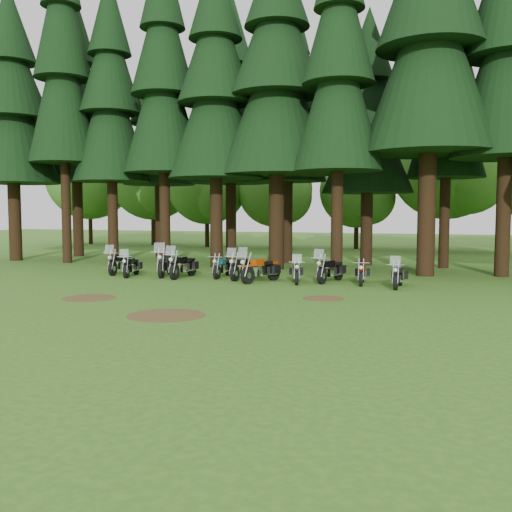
# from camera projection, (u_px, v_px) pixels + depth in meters

# --- Properties ---
(ground) EXTENTS (120.00, 120.00, 0.00)m
(ground) POSITION_uv_depth(u_px,v_px,m) (195.00, 294.00, 20.07)
(ground) COLOR #31631A
(ground) RESTS_ON ground
(pine_front_0) EXTENTS (5.49, 5.49, 16.17)m
(pine_front_0) POSITION_uv_depth(u_px,v_px,m) (11.00, 96.00, 33.39)
(pine_front_0) COLOR black
(pine_front_0) RESTS_ON ground
(pine_front_1) EXTENTS (3.92, 3.92, 19.88)m
(pine_front_1) POSITION_uv_depth(u_px,v_px,m) (62.00, 49.00, 31.65)
(pine_front_1) COLOR black
(pine_front_1) RESTS_ON ground
(pine_front_2) EXTENTS (4.32, 4.32, 16.22)m
(pine_front_2) POSITION_uv_depth(u_px,v_px,m) (110.00, 89.00, 31.78)
(pine_front_2) COLOR black
(pine_front_2) RESTS_ON ground
(pine_front_3) EXTENTS (4.32, 4.32, 17.57)m
(pine_front_3) POSITION_uv_depth(u_px,v_px,m) (163.00, 68.00, 30.28)
(pine_front_3) COLOR black
(pine_front_3) RESTS_ON ground
(pine_front_4) EXTENTS (4.95, 4.95, 16.33)m
(pine_front_4) POSITION_uv_depth(u_px,v_px,m) (216.00, 77.00, 29.22)
(pine_front_4) COLOR black
(pine_front_4) RESTS_ON ground
(pine_front_5) EXTENTS (5.81, 5.81, 16.72)m
(pine_front_5) POSITION_uv_depth(u_px,v_px,m) (277.00, 68.00, 28.17)
(pine_front_5) COLOR black
(pine_front_5) RESTS_ON ground
(pine_front_6) EXTENTS (4.15, 4.15, 16.75)m
(pine_front_6) POSITION_uv_depth(u_px,v_px,m) (339.00, 54.00, 25.72)
(pine_front_6) COLOR black
(pine_front_6) RESTS_ON ground
(pine_front_7) EXTENTS (5.98, 5.98, 19.41)m
(pine_front_7) POSITION_uv_depth(u_px,v_px,m) (431.00, 13.00, 25.00)
(pine_front_7) COLOR black
(pine_front_7) RESTS_ON ground
(pine_front_8) EXTENTS (4.79, 4.79, 18.63)m
(pine_front_8) POSITION_uv_depth(u_px,v_px,m) (510.00, 22.00, 24.76)
(pine_front_8) COLOR black
(pine_front_8) RESTS_ON ground
(pine_back_0) EXTENTS (5.00, 5.00, 17.21)m
(pine_back_0) POSITION_uv_depth(u_px,v_px,m) (75.00, 96.00, 36.57)
(pine_back_0) COLOR black
(pine_back_0) RESTS_ON ground
(pine_back_1) EXTENTS (4.52, 4.52, 16.22)m
(pine_back_1) POSITION_uv_depth(u_px,v_px,m) (158.00, 103.00, 35.87)
(pine_back_1) COLOR black
(pine_back_1) RESTS_ON ground
(pine_back_2) EXTENTS (4.85, 4.85, 16.30)m
(pine_back_2) POSITION_uv_depth(u_px,v_px,m) (231.00, 98.00, 34.31)
(pine_back_2) COLOR black
(pine_back_2) RESTS_ON ground
(pine_back_3) EXTENTS (4.35, 4.35, 16.20)m
(pine_back_3) POSITION_uv_depth(u_px,v_px,m) (288.00, 89.00, 31.63)
(pine_back_3) COLOR black
(pine_back_3) RESTS_ON ground
(pine_back_4) EXTENTS (4.94, 4.94, 13.78)m
(pine_back_4) POSITION_uv_depth(u_px,v_px,m) (368.00, 112.00, 30.58)
(pine_back_4) COLOR black
(pine_back_4) RESTS_ON ground
(pine_back_5) EXTENTS (3.94, 3.94, 16.33)m
(pine_back_5) POSITION_uv_depth(u_px,v_px,m) (448.00, 75.00, 28.77)
(pine_back_5) COLOR black
(pine_back_5) RESTS_ON ground
(decid_0) EXTENTS (8.00, 7.78, 10.00)m
(decid_0) POSITION_uv_depth(u_px,v_px,m) (91.00, 178.00, 50.66)
(decid_0) COLOR black
(decid_0) RESTS_ON ground
(decid_1) EXTENTS (7.91, 7.69, 9.88)m
(decid_1) POSITION_uv_depth(u_px,v_px,m) (155.00, 178.00, 49.13)
(decid_1) COLOR black
(decid_1) RESTS_ON ground
(decid_2) EXTENTS (6.72, 6.53, 8.40)m
(decid_2) POSITION_uv_depth(u_px,v_px,m) (209.00, 187.00, 46.44)
(decid_2) COLOR black
(decid_2) RESTS_ON ground
(decid_3) EXTENTS (6.12, 5.95, 7.65)m
(decid_3) POSITION_uv_depth(u_px,v_px,m) (277.00, 191.00, 44.93)
(decid_3) COLOR black
(decid_3) RESTS_ON ground
(decid_4) EXTENTS (5.93, 5.76, 7.41)m
(decid_4) POSITION_uv_depth(u_px,v_px,m) (360.00, 193.00, 43.99)
(decid_4) COLOR black
(decid_4) RESTS_ON ground
(decid_5) EXTENTS (8.45, 8.21, 10.56)m
(decid_5) POSITION_uv_depth(u_px,v_px,m) (452.00, 166.00, 41.06)
(decid_5) COLOR black
(decid_5) RESTS_ON ground
(dirt_patch_0) EXTENTS (1.80, 1.80, 0.01)m
(dirt_patch_0) POSITION_uv_depth(u_px,v_px,m) (89.00, 298.00, 19.18)
(dirt_patch_0) COLOR #4C3D1E
(dirt_patch_0) RESTS_ON ground
(dirt_patch_1) EXTENTS (1.40, 1.40, 0.01)m
(dirt_patch_1) POSITION_uv_depth(u_px,v_px,m) (324.00, 298.00, 19.06)
(dirt_patch_1) COLOR #4C3D1E
(dirt_patch_1) RESTS_ON ground
(dirt_patch_2) EXTENTS (2.20, 2.20, 0.01)m
(dirt_patch_2) POSITION_uv_depth(u_px,v_px,m) (166.00, 315.00, 15.98)
(dirt_patch_2) COLOR #4C3D1E
(dirt_patch_2) RESTS_ON ground
(motorcycle_0) EXTENTS (0.54, 2.27, 1.43)m
(motorcycle_0) POSITION_uv_depth(u_px,v_px,m) (120.00, 264.00, 26.60)
(motorcycle_0) COLOR black
(motorcycle_0) RESTS_ON ground
(motorcycle_1) EXTENTS (0.74, 2.05, 1.30)m
(motorcycle_1) POSITION_uv_depth(u_px,v_px,m) (131.00, 267.00, 25.58)
(motorcycle_1) COLOR black
(motorcycle_1) RESTS_ON ground
(motorcycle_2) EXTENTS (0.96, 2.49, 1.58)m
(motorcycle_2) POSITION_uv_depth(u_px,v_px,m) (166.00, 264.00, 25.71)
(motorcycle_2) COLOR black
(motorcycle_2) RESTS_ON ground
(motorcycle_3) EXTENTS (0.44, 2.35, 1.48)m
(motorcycle_3) POSITION_uv_depth(u_px,v_px,m) (183.00, 267.00, 25.05)
(motorcycle_3) COLOR black
(motorcycle_3) RESTS_ON ground
(motorcycle_4) EXTENTS (0.31, 2.07, 0.84)m
(motorcycle_4) POSITION_uv_depth(u_px,v_px,m) (223.00, 268.00, 25.20)
(motorcycle_4) COLOR black
(motorcycle_4) RESTS_ON ground
(motorcycle_5) EXTENTS (0.55, 2.27, 1.42)m
(motorcycle_5) POSITION_uv_depth(u_px,v_px,m) (243.00, 268.00, 24.48)
(motorcycle_5) COLOR black
(motorcycle_5) RESTS_ON ground
(motorcycle_6) EXTENTS (1.16, 2.33, 1.51)m
(motorcycle_6) POSITION_uv_depth(u_px,v_px,m) (261.00, 270.00, 23.47)
(motorcycle_6) COLOR black
(motorcycle_6) RESTS_ON ground
(motorcycle_7) EXTENTS (0.80, 1.98, 1.26)m
(motorcycle_7) POSITION_uv_depth(u_px,v_px,m) (296.00, 273.00, 23.19)
(motorcycle_7) COLOR black
(motorcycle_7) RESTS_ON ground
(motorcycle_8) EXTENTS (0.82, 2.27, 1.43)m
(motorcycle_8) POSITION_uv_depth(u_px,v_px,m) (330.00, 271.00, 23.48)
(motorcycle_8) COLOR black
(motorcycle_8) RESTS_ON ground
(motorcycle_9) EXTENTS (0.36, 1.98, 0.81)m
(motorcycle_9) POSITION_uv_depth(u_px,v_px,m) (362.00, 274.00, 22.83)
(motorcycle_9) COLOR black
(motorcycle_9) RESTS_ON ground
(motorcycle_10) EXTENTS (0.39, 2.06, 1.30)m
(motorcycle_10) POSITION_uv_depth(u_px,v_px,m) (398.00, 277.00, 21.74)
(motorcycle_10) COLOR black
(motorcycle_10) RESTS_ON ground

